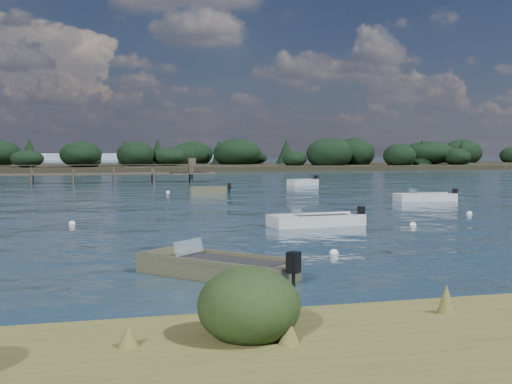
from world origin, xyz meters
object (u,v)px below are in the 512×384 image
object	(u,v)px
tender_far_white	(209,192)
tender_far_grey_b	(303,184)
dinghy_near_olive	(216,270)
dinghy_mid_white_a	(316,223)
dinghy_mid_white_b	(425,199)

from	to	relation	value
tender_far_white	tender_far_grey_b	xyz separation A→B (m)	(11.55, 9.99, 0.02)
dinghy_near_olive	dinghy_mid_white_a	bearing A→B (deg)	57.41
dinghy_near_olive	tender_far_white	distance (m)	34.95
dinghy_mid_white_a	tender_far_white	size ratio (longest dim) A/B	1.45
tender_far_white	dinghy_mid_white_b	bearing A→B (deg)	-40.84
dinghy_mid_white_a	tender_far_white	world-z (taller)	dinghy_mid_white_a
dinghy_mid_white_a	dinghy_near_olive	world-z (taller)	dinghy_near_olive
tender_far_grey_b	dinghy_mid_white_b	bearing A→B (deg)	-85.33
dinghy_near_olive	tender_far_white	world-z (taller)	dinghy_near_olive
dinghy_mid_white_b	tender_far_grey_b	world-z (taller)	tender_far_grey_b
tender_far_white	dinghy_mid_white_b	xyz separation A→B (m)	(13.31, -11.50, -0.01)
tender_far_white	dinghy_mid_white_b	size ratio (longest dim) A/B	0.73
dinghy_mid_white_b	tender_far_grey_b	bearing A→B (deg)	94.67
tender_far_white	dinghy_near_olive	bearing A→B (deg)	-100.13
tender_far_white	dinghy_mid_white_a	bearing A→B (deg)	-88.17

